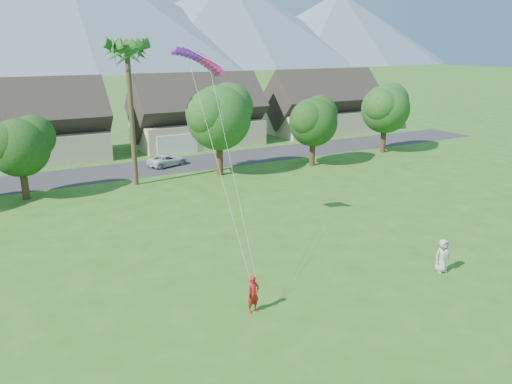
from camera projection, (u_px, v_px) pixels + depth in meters
ground at (368, 334)px, 21.49m from camera, size 500.00×500.00×0.00m
street at (141, 169)px, 50.03m from camera, size 90.00×7.00×0.01m
kite_flyer at (253, 294)px, 23.04m from camera, size 0.72×0.54×1.81m
watcher at (443, 256)px, 27.11m from camera, size 1.03×0.77×1.90m
parked_car at (167, 160)px, 51.19m from camera, size 4.63×3.16×1.18m
mountain_ridge at (21, 7)px, 236.34m from camera, size 540.00×240.00×70.00m
houses_row at (120, 123)px, 56.84m from camera, size 72.75×8.19×8.86m
tree_row at (144, 130)px, 43.01m from camera, size 62.27×6.67×8.45m
fan_palm at (127, 47)px, 41.14m from camera, size 3.00×3.00×13.80m
parafoil_kite at (200, 58)px, 28.69m from camera, size 3.20×1.14×0.50m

